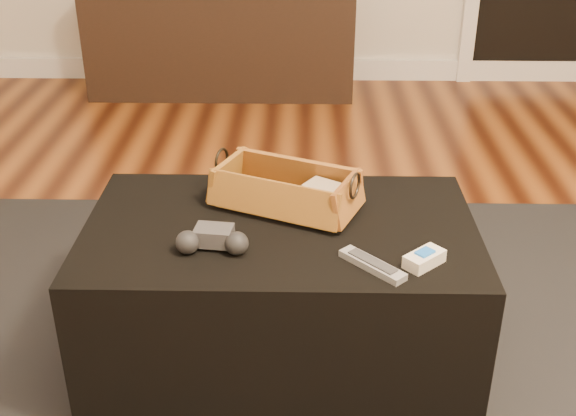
{
  "coord_description": "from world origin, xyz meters",
  "views": [
    {
      "loc": [
        -0.1,
        -1.46,
        1.32
      ],
      "look_at": [
        -0.14,
        0.13,
        0.49
      ],
      "focal_mm": 45.0,
      "sensor_mm": 36.0,
      "label": 1
    }
  ],
  "objects_px": {
    "media_cabinet": "(222,41)",
    "cream_gadget": "(424,259)",
    "wicker_basket": "(286,191)",
    "game_controller": "(213,240)",
    "silver_remote": "(372,265)",
    "tv_remote": "(277,200)",
    "ottoman": "(281,293)"
  },
  "relations": [
    {
      "from": "wicker_basket",
      "to": "silver_remote",
      "type": "height_order",
      "value": "wicker_basket"
    },
    {
      "from": "silver_remote",
      "to": "cream_gadget",
      "type": "xyz_separation_m",
      "value": [
        0.12,
        0.02,
        0.01
      ]
    },
    {
      "from": "tv_remote",
      "to": "ottoman",
      "type": "bearing_deg",
      "value": -65.55
    },
    {
      "from": "media_cabinet",
      "to": "silver_remote",
      "type": "relative_size",
      "value": 9.35
    },
    {
      "from": "ottoman",
      "to": "cream_gadget",
      "type": "relative_size",
      "value": 9.33
    },
    {
      "from": "tv_remote",
      "to": "cream_gadget",
      "type": "xyz_separation_m",
      "value": [
        0.35,
        -0.28,
        -0.01
      ]
    },
    {
      "from": "tv_remote",
      "to": "cream_gadget",
      "type": "height_order",
      "value": "cream_gadget"
    },
    {
      "from": "tv_remote",
      "to": "wicker_basket",
      "type": "relative_size",
      "value": 0.47
    },
    {
      "from": "media_cabinet",
      "to": "wicker_basket",
      "type": "bearing_deg",
      "value": -79.75
    },
    {
      "from": "tv_remote",
      "to": "wicker_basket",
      "type": "xyz_separation_m",
      "value": [
        0.02,
        0.01,
        0.02
      ]
    },
    {
      "from": "ottoman",
      "to": "silver_remote",
      "type": "bearing_deg",
      "value": -42.45
    },
    {
      "from": "ottoman",
      "to": "wicker_basket",
      "type": "distance_m",
      "value": 0.28
    },
    {
      "from": "ottoman",
      "to": "silver_remote",
      "type": "relative_size",
      "value": 6.48
    },
    {
      "from": "wicker_basket",
      "to": "cream_gadget",
      "type": "relative_size",
      "value": 3.98
    },
    {
      "from": "tv_remote",
      "to": "game_controller",
      "type": "distance_m",
      "value": 0.27
    },
    {
      "from": "ottoman",
      "to": "game_controller",
      "type": "xyz_separation_m",
      "value": [
        -0.16,
        -0.13,
        0.24
      ]
    },
    {
      "from": "game_controller",
      "to": "silver_remote",
      "type": "relative_size",
      "value": 1.13
    },
    {
      "from": "wicker_basket",
      "to": "ottoman",
      "type": "bearing_deg",
      "value": -96.43
    },
    {
      "from": "wicker_basket",
      "to": "game_controller",
      "type": "height_order",
      "value": "wicker_basket"
    },
    {
      "from": "ottoman",
      "to": "tv_remote",
      "type": "bearing_deg",
      "value": 97.09
    },
    {
      "from": "media_cabinet",
      "to": "cream_gadget",
      "type": "distance_m",
      "value": 2.65
    },
    {
      "from": "tv_remote",
      "to": "game_controller",
      "type": "height_order",
      "value": "game_controller"
    },
    {
      "from": "tv_remote",
      "to": "wicker_basket",
      "type": "distance_m",
      "value": 0.03
    },
    {
      "from": "game_controller",
      "to": "cream_gadget",
      "type": "relative_size",
      "value": 1.63
    },
    {
      "from": "ottoman",
      "to": "silver_remote",
      "type": "xyz_separation_m",
      "value": [
        0.22,
        -0.2,
        0.22
      ]
    },
    {
      "from": "ottoman",
      "to": "tv_remote",
      "type": "relative_size",
      "value": 4.94
    },
    {
      "from": "silver_remote",
      "to": "cream_gadget",
      "type": "bearing_deg",
      "value": 7.89
    },
    {
      "from": "wicker_basket",
      "to": "cream_gadget",
      "type": "xyz_separation_m",
      "value": [
        0.33,
        -0.28,
        -0.03
      ]
    },
    {
      "from": "media_cabinet",
      "to": "silver_remote",
      "type": "bearing_deg",
      "value": -76.51
    },
    {
      "from": "wicker_basket",
      "to": "tv_remote",
      "type": "bearing_deg",
      "value": -166.5
    },
    {
      "from": "media_cabinet",
      "to": "tv_remote",
      "type": "bearing_deg",
      "value": -80.35
    },
    {
      "from": "wicker_basket",
      "to": "cream_gadget",
      "type": "bearing_deg",
      "value": -41.01
    }
  ]
}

